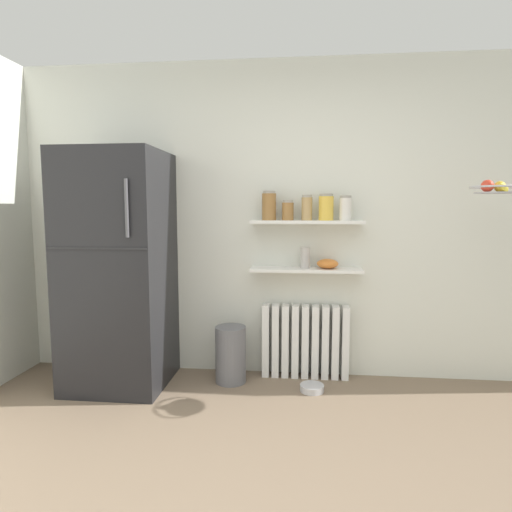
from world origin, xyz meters
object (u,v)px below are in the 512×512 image
at_px(storage_jar_4, 345,208).
at_px(refrigerator, 119,270).
at_px(storage_jar_3, 326,207).
at_px(trash_bin, 231,354).
at_px(storage_jar_2, 307,208).
at_px(shelf_bowl, 328,264).
at_px(vase, 305,258).
at_px(pet_food_bowl, 312,388).
at_px(radiator, 305,341).
at_px(storage_jar_1, 288,210).
at_px(hanging_fruit_basket, 495,188).
at_px(storage_jar_0, 269,206).

bearing_deg(storage_jar_4, refrigerator, -172.01).
height_order(storage_jar_3, trash_bin, storage_jar_3).
height_order(storage_jar_2, shelf_bowl, storage_jar_2).
xyz_separation_m(refrigerator, shelf_bowl, (1.64, 0.25, 0.04)).
bearing_deg(shelf_bowl, trash_bin, -169.78).
xyz_separation_m(vase, pet_food_bowl, (0.06, -0.25, -0.98)).
bearing_deg(storage_jar_4, radiator, 174.34).
bearing_deg(storage_jar_2, storage_jar_1, 180.00).
height_order(refrigerator, trash_bin, refrigerator).
bearing_deg(storage_jar_3, pet_food_bowl, -110.90).
distance_m(trash_bin, hanging_fruit_basket, 2.30).
relative_size(storage_jar_2, storage_jar_3, 0.96).
xyz_separation_m(storage_jar_4, pet_food_bowl, (-0.25, -0.25, -1.38)).
height_order(refrigerator, vase, refrigerator).
bearing_deg(pet_food_bowl, trash_bin, 170.00).
bearing_deg(radiator, storage_jar_1, -168.78).
bearing_deg(pet_food_bowl, vase, 103.82).
distance_m(storage_jar_4, shelf_bowl, 0.46).
height_order(storage_jar_0, shelf_bowl, storage_jar_0).
height_order(trash_bin, hanging_fruit_basket, hanging_fruit_basket).
bearing_deg(hanging_fruit_basket, shelf_bowl, 163.09).
height_order(radiator, pet_food_bowl, radiator).
distance_m(storage_jar_0, trash_bin, 1.24).
relative_size(refrigerator, radiator, 2.59).
height_order(storage_jar_1, shelf_bowl, storage_jar_1).
height_order(storage_jar_2, trash_bin, storage_jar_2).
distance_m(refrigerator, vase, 1.48).
height_order(refrigerator, storage_jar_0, refrigerator).
bearing_deg(storage_jar_1, trash_bin, -162.78).
bearing_deg(radiator, pet_food_bowl, -79.19).
xyz_separation_m(storage_jar_2, shelf_bowl, (0.17, 0.00, -0.45)).
bearing_deg(refrigerator, vase, 9.66).
height_order(storage_jar_2, storage_jar_3, storage_jar_3).
xyz_separation_m(storage_jar_1, shelf_bowl, (0.32, -0.00, -0.43)).
relative_size(refrigerator, storage_jar_2, 9.14).
bearing_deg(refrigerator, storage_jar_0, 12.03).
height_order(pet_food_bowl, hanging_fruit_basket, hanging_fruit_basket).
distance_m(vase, trash_bin, 0.99).
bearing_deg(radiator, storage_jar_3, -11.22).
distance_m(radiator, trash_bin, 0.63).
distance_m(shelf_bowl, trash_bin, 1.07).
relative_size(trash_bin, pet_food_bowl, 2.47).
xyz_separation_m(radiator, shelf_bowl, (0.17, -0.03, 0.66)).
distance_m(storage_jar_1, trash_bin, 1.25).
bearing_deg(shelf_bowl, pet_food_bowl, -114.63).
xyz_separation_m(storage_jar_4, hanging_fruit_basket, (0.97, -0.34, 0.14)).
bearing_deg(vase, storage_jar_2, 0.00).
xyz_separation_m(storage_jar_3, vase, (-0.16, 0.00, -0.40)).
relative_size(shelf_bowl, trash_bin, 0.37).
xyz_separation_m(storage_jar_0, shelf_bowl, (0.47, 0.00, -0.46)).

